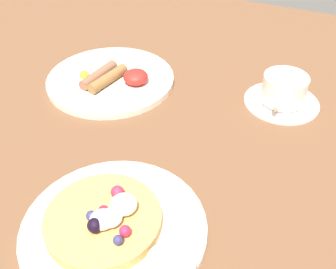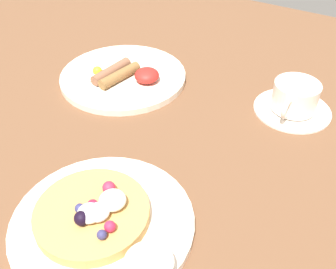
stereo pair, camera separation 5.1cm
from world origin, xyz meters
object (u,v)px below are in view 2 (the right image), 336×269
(breakfast_plate, at_px, (123,77))
(coffee_saucer, at_px, (292,109))
(pancake_plate, at_px, (103,223))
(coffee_cup, at_px, (295,96))
(syrup_ramekin, at_px, (149,268))

(breakfast_plate, xyz_separation_m, coffee_saucer, (0.33, 0.07, -0.00))
(pancake_plate, xyz_separation_m, coffee_saucer, (0.14, 0.38, -0.00))
(pancake_plate, distance_m, breakfast_plate, 0.37)
(pancake_plate, distance_m, coffee_saucer, 0.41)
(pancake_plate, bearing_deg, breakfast_plate, 121.71)
(coffee_cup, bearing_deg, breakfast_plate, -168.14)
(breakfast_plate, bearing_deg, coffee_cup, 11.86)
(syrup_ramekin, distance_m, coffee_cup, 0.42)
(syrup_ramekin, height_order, coffee_cup, coffee_cup)
(pancake_plate, height_order, syrup_ramekin, syrup_ramekin)
(pancake_plate, relative_size, syrup_ramekin, 4.27)
(breakfast_plate, height_order, coffee_saucer, breakfast_plate)
(pancake_plate, bearing_deg, syrup_ramekin, -19.59)
(coffee_saucer, bearing_deg, pancake_plate, -109.65)
(pancake_plate, bearing_deg, coffee_cup, 70.29)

